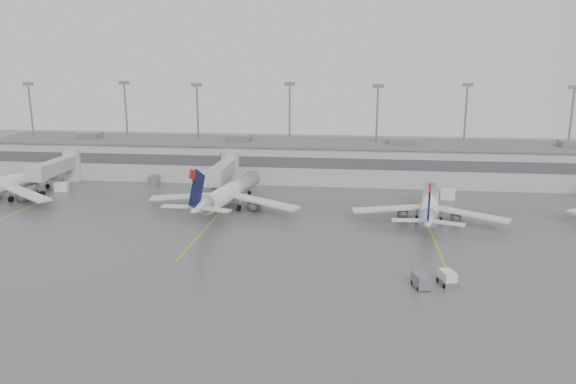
# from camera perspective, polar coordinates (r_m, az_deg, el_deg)

# --- Properties ---
(ground) EXTENTS (260.00, 260.00, 0.00)m
(ground) POSITION_cam_1_polar(r_m,az_deg,el_deg) (68.83, 1.77, -8.85)
(ground) COLOR #545457
(ground) RESTS_ON ground
(terminal) EXTENTS (152.00, 17.00, 9.45)m
(terminal) POSITION_cam_1_polar(r_m,az_deg,el_deg) (123.49, 4.25, 3.23)
(terminal) COLOR #AAAAA5
(terminal) RESTS_ON ground
(light_masts) EXTENTS (142.40, 8.00, 20.60)m
(light_masts) POSITION_cam_1_polar(r_m,az_deg,el_deg) (128.05, 4.45, 7.15)
(light_masts) COLOR gray
(light_masts) RESTS_ON ground
(jet_bridge_left) EXTENTS (4.00, 17.20, 7.00)m
(jet_bridge_left) POSITION_cam_1_polar(r_m,az_deg,el_deg) (127.06, -21.94, 2.43)
(jet_bridge_left) COLOR #A9ABAE
(jet_bridge_left) RESTS_ON ground
(jet_bridge_right) EXTENTS (4.00, 17.20, 7.00)m
(jet_bridge_right) POSITION_cam_1_polar(r_m,az_deg,el_deg) (114.40, -6.37, 2.20)
(jet_bridge_right) COLOR #A9ABAE
(jet_bridge_right) RESTS_ON ground
(stand_markings) EXTENTS (105.25, 40.00, 0.01)m
(stand_markings) POSITION_cam_1_polar(r_m,az_deg,el_deg) (91.41, 3.15, -3.13)
(stand_markings) COLOR #DBB80C
(stand_markings) RESTS_ON ground
(jet_far_left) EXTENTS (26.77, 30.39, 10.03)m
(jet_far_left) POSITION_cam_1_polar(r_m,az_deg,el_deg) (117.42, -26.97, 0.71)
(jet_far_left) COLOR silver
(jet_far_left) RESTS_ON ground
(jet_mid_left) EXTENTS (27.12, 30.63, 9.96)m
(jet_mid_left) POSITION_cam_1_polar(r_m,az_deg,el_deg) (98.98, -6.08, -0.04)
(jet_mid_left) COLOR silver
(jet_mid_left) RESTS_ON ground
(jet_mid_right) EXTENTS (24.70, 27.87, 9.05)m
(jet_mid_right) POSITION_cam_1_polar(r_m,az_deg,el_deg) (94.20, 14.19, -1.26)
(jet_mid_right) COLOR silver
(jet_mid_right) RESTS_ON ground
(baggage_tug) EXTENTS (2.34, 3.01, 1.72)m
(baggage_tug) POSITION_cam_1_polar(r_m,az_deg,el_deg) (69.58, 15.89, -8.54)
(baggage_tug) COLOR white
(baggage_tug) RESTS_ON ground
(baggage_cart) EXTENTS (2.17, 2.94, 1.69)m
(baggage_cart) POSITION_cam_1_polar(r_m,az_deg,el_deg) (67.95, 13.36, -8.73)
(baggage_cart) COLOR slate
(baggage_cart) RESTS_ON ground
(gse_uld_a) EXTENTS (2.80, 2.13, 1.80)m
(gse_uld_a) POSITION_cam_1_polar(r_m,az_deg,el_deg) (121.23, -22.02, 0.49)
(gse_uld_a) COLOR white
(gse_uld_a) RESTS_ON ground
(gse_uld_b) EXTENTS (2.91, 2.23, 1.85)m
(gse_uld_b) POSITION_cam_1_polar(r_m,az_deg,el_deg) (104.33, -5.53, -0.54)
(gse_uld_b) COLOR white
(gse_uld_b) RESTS_ON ground
(gse_uld_c) EXTENTS (2.82, 2.00, 1.90)m
(gse_uld_c) POSITION_cam_1_polar(r_m,az_deg,el_deg) (110.27, 15.89, -0.22)
(gse_uld_c) COLOR white
(gse_uld_c) RESTS_ON ground
(gse_loader) EXTENTS (2.15, 3.21, 1.92)m
(gse_loader) POSITION_cam_1_polar(r_m,az_deg,el_deg) (121.14, -13.46, 1.14)
(gse_loader) COLOR slate
(gse_loader) RESTS_ON ground
(cone_a) EXTENTS (0.48, 0.48, 0.77)m
(cone_a) POSITION_cam_1_polar(r_m,az_deg,el_deg) (108.17, -19.59, -1.07)
(cone_a) COLOR #FF6405
(cone_a) RESTS_ON ground
(cone_b) EXTENTS (0.48, 0.48, 0.76)m
(cone_b) POSITION_cam_1_polar(r_m,az_deg,el_deg) (100.73, -9.23, -1.49)
(cone_b) COLOR #FF6405
(cone_b) RESTS_ON ground
(cone_c) EXTENTS (0.48, 0.48, 0.76)m
(cone_c) POSITION_cam_1_polar(r_m,az_deg,el_deg) (101.65, 11.55, -1.46)
(cone_c) COLOR #FF6405
(cone_c) RESTS_ON ground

